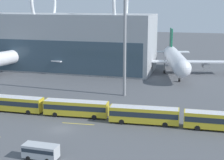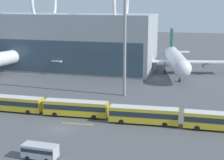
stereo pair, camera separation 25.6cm
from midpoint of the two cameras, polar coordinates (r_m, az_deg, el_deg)
The scene contains 10 objects.
ground_plane at distance 64.14m, azimuth -8.45°, elevation -8.11°, with size 440.00×440.00×0.00m, color #515459.
airliner_at_gate_near at distance 121.69m, azimuth -14.70°, elevation 4.01°, with size 34.33×35.16×15.25m.
airliner_at_gate_far at distance 112.59m, azimuth 10.58°, elevation 3.39°, with size 36.14×36.29×13.77m.
shuttle_bus_1 at distance 75.94m, azimuth -16.04°, elevation -3.65°, with size 13.28×2.98×3.25m.
shuttle_bus_2 at distance 70.20m, azimuth -5.94°, elevation -4.54°, with size 13.38×3.61×3.25m.
shuttle_bus_3 at distance 65.96m, azimuth 5.39°, elevation -5.67°, with size 13.38×3.63×3.25m.
shuttle_bus_4 at distance 65.39m, azimuth 17.74°, elevation -6.41°, with size 13.31×3.17×3.25m.
service_van_foreground at distance 52.80m, azimuth -11.75°, elevation -11.40°, with size 5.31×2.30×2.24m.
floodlight_mast at distance 83.03m, azimuth 2.24°, elevation 8.79°, with size 2.47×2.47×28.88m.
lane_stripe_2 at distance 66.56m, azimuth -5.57°, elevation -7.25°, with size 6.42×0.25×0.01m, color yellow.
Camera 2 is at (25.02, -54.57, 22.64)m, focal length 55.00 mm.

